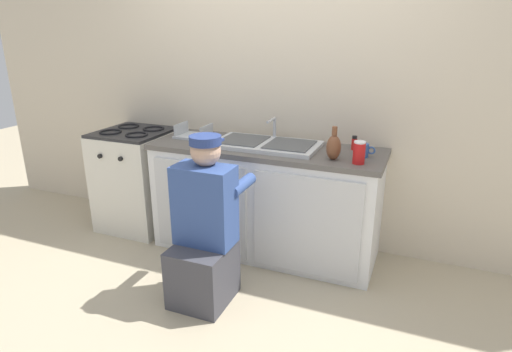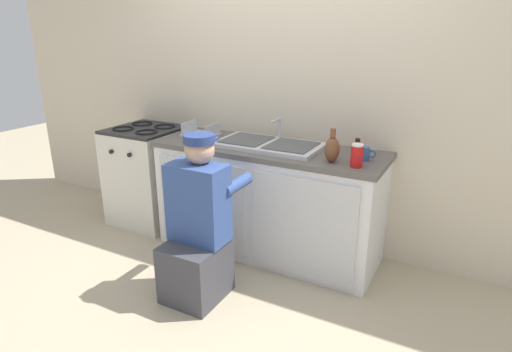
% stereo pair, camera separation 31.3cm
% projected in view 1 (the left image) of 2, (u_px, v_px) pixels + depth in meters
% --- Properties ---
extents(ground_plane, '(12.00, 12.00, 0.00)m').
position_uv_depth(ground_plane, '(251.00, 266.00, 3.27)').
color(ground_plane, tan).
extents(back_wall, '(6.00, 0.10, 2.50)m').
position_uv_depth(back_wall, '(282.00, 91.00, 3.43)').
color(back_wall, beige).
rests_on(back_wall, ground_plane).
extents(counter_cabinet, '(1.75, 0.62, 0.83)m').
position_uv_depth(counter_cabinet, '(265.00, 202.00, 3.39)').
color(counter_cabinet, white).
rests_on(counter_cabinet, ground_plane).
extents(countertop, '(1.79, 0.62, 0.04)m').
position_uv_depth(countertop, '(266.00, 149.00, 3.26)').
color(countertop, '#5B5651').
rests_on(countertop, counter_cabinet).
extents(sink_double_basin, '(0.80, 0.44, 0.19)m').
position_uv_depth(sink_double_basin, '(266.00, 144.00, 3.25)').
color(sink_double_basin, silver).
rests_on(sink_double_basin, countertop).
extents(stove_range, '(0.59, 0.62, 0.90)m').
position_uv_depth(stove_range, '(137.00, 179.00, 3.83)').
color(stove_range, silver).
rests_on(stove_range, ground_plane).
extents(plumber_person, '(0.42, 0.61, 1.10)m').
position_uv_depth(plumber_person, '(204.00, 235.00, 2.76)').
color(plumber_person, '#3F3F47').
rests_on(plumber_person, ground_plane).
extents(dish_rack_tray, '(0.28, 0.22, 0.11)m').
position_uv_depth(dish_rack_tray, '(194.00, 134.00, 3.51)').
color(dish_rack_tray, '#B2B7BC').
rests_on(dish_rack_tray, countertop).
extents(vase_decorative, '(0.10, 0.10, 0.23)m').
position_uv_depth(vase_decorative, '(334.00, 147.00, 2.90)').
color(vase_decorative, brown).
rests_on(vase_decorative, countertop).
extents(coffee_mug, '(0.13, 0.08, 0.09)m').
position_uv_depth(coffee_mug, '(363.00, 150.00, 2.97)').
color(coffee_mug, '#335699').
rests_on(coffee_mug, countertop).
extents(soda_cup_red, '(0.08, 0.08, 0.15)m').
position_uv_depth(soda_cup_red, '(359.00, 153.00, 2.82)').
color(soda_cup_red, red).
rests_on(soda_cup_red, countertop).
extents(spice_bottle_red, '(0.04, 0.04, 0.10)m').
position_uv_depth(spice_bottle_red, '(354.00, 143.00, 3.14)').
color(spice_bottle_red, red).
rests_on(spice_bottle_red, countertop).
extents(spice_bottle_pepper, '(0.04, 0.04, 0.10)m').
position_uv_depth(spice_bottle_pepper, '(332.00, 147.00, 3.03)').
color(spice_bottle_pepper, '#513823').
rests_on(spice_bottle_pepper, countertop).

